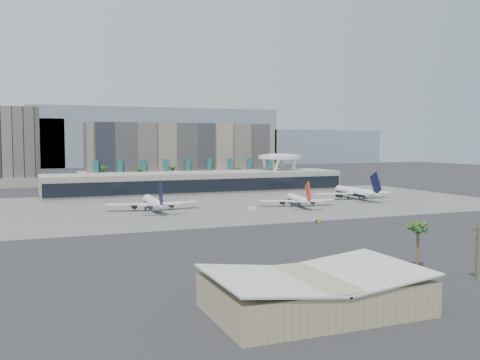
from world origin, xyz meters
name	(u,v)px	position (x,y,z in m)	size (l,w,h in m)	color
ground	(283,219)	(0.00, 0.00, 0.00)	(900.00, 900.00, 0.00)	#232326
apron_pad	(232,203)	(0.00, 55.00, 0.03)	(260.00, 130.00, 0.06)	#5B5B59
mountain_ridge	(130,141)	(27.88, 470.00, 29.89)	(680.00, 60.00, 70.00)	gray
hotel	(183,160)	(10.00, 174.41, 16.81)	(140.00, 30.00, 42.00)	gray
office_tower	(19,152)	(-95.00, 200.00, 22.94)	(30.00, 30.00, 52.00)	black
terminal	(197,182)	(0.00, 109.84, 6.52)	(170.00, 32.50, 14.50)	#AAA495
saucer_structure	(279,159)	(55.00, 116.00, 18.45)	(26.00, 26.00, 21.89)	white
palm_row	(191,172)	(7.00, 145.00, 10.50)	(157.80, 2.80, 13.10)	brown
hangar_left	(314,293)	(-45.00, -102.00, 3.20)	(36.65, 22.60, 7.55)	tan
utility_pole	(477,246)	(-2.00, -96.09, 7.14)	(3.20, 0.85, 12.00)	#4C3826
airliner_left	(153,202)	(-40.73, 42.94, 3.60)	(40.11, 41.34, 14.26)	white
airliner_centre	(298,199)	(23.86, 32.94, 3.19)	(34.84, 36.23, 12.65)	white
airliner_right	(355,192)	(65.41, 49.09, 3.83)	(42.66, 43.96, 15.17)	white
service_vehicle_a	(157,208)	(-39.20, 43.08, 0.94)	(3.86, 1.89, 1.89)	white
service_vehicle_b	(252,208)	(-1.28, 28.04, 0.81)	(3.14, 1.79, 1.62)	silver
taxiway_sign	(319,221)	(7.63, -13.60, 0.50)	(2.22, 0.87, 1.01)	black
near_palm_a	(418,234)	(-7.10, -83.52, 8.17)	(6.00, 6.00, 10.99)	brown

